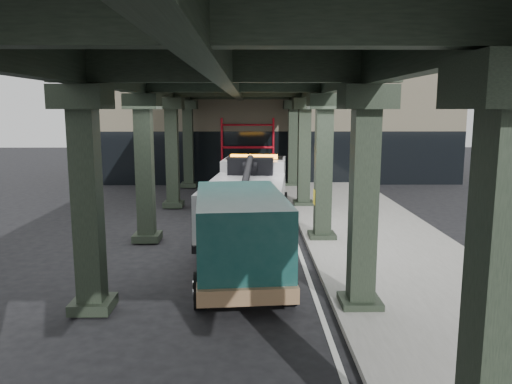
{
  "coord_description": "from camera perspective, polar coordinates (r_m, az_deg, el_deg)",
  "views": [
    {
      "loc": [
        0.12,
        -14.66,
        4.5
      ],
      "look_at": [
        0.33,
        2.17,
        1.7
      ],
      "focal_mm": 35.0,
      "sensor_mm": 36.0,
      "label": 1
    }
  ],
  "objects": [
    {
      "name": "towed_van",
      "position": [
        13.17,
        -1.92,
        -4.71
      ],
      "size": [
        2.79,
        6.04,
        2.38
      ],
      "rotation": [
        0.0,
        0.0,
        0.09
      ],
      "color": "#103A37",
      "rests_on": "ground"
    },
    {
      "name": "tow_truck",
      "position": [
        18.13,
        -0.71,
        -0.4
      ],
      "size": [
        3.22,
        8.92,
        2.87
      ],
      "rotation": [
        0.0,
        0.0,
        -0.09
      ],
      "color": "black",
      "rests_on": "ground"
    },
    {
      "name": "sidewalk",
      "position": [
        17.78,
        13.62,
        -5.24
      ],
      "size": [
        5.0,
        40.0,
        0.15
      ],
      "primitive_type": "cube",
      "color": "gray",
      "rests_on": "ground"
    },
    {
      "name": "scaffolding",
      "position": [
        29.4,
        -0.96,
        4.78
      ],
      "size": [
        3.08,
        0.88,
        4.0
      ],
      "color": "red",
      "rests_on": "ground"
    },
    {
      "name": "ground",
      "position": [
        15.33,
        -1.15,
        -7.62
      ],
      "size": [
        90.0,
        90.0,
        0.0
      ],
      "primitive_type": "plane",
      "color": "black",
      "rests_on": "ground"
    },
    {
      "name": "lane_stripe",
      "position": [
        17.32,
        4.55,
        -5.62
      ],
      "size": [
        0.12,
        38.0,
        0.01
      ],
      "primitive_type": "cube",
      "color": "silver",
      "rests_on": "ground"
    },
    {
      "name": "viaduct",
      "position": [
        16.69,
        -2.57,
        12.74
      ],
      "size": [
        7.4,
        32.0,
        6.4
      ],
      "color": "black",
      "rests_on": "ground"
    },
    {
      "name": "building",
      "position": [
        34.71,
        2.41,
        8.61
      ],
      "size": [
        22.0,
        10.0,
        8.0
      ],
      "primitive_type": "cube",
      "color": "#C6B793",
      "rests_on": "ground"
    }
  ]
}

